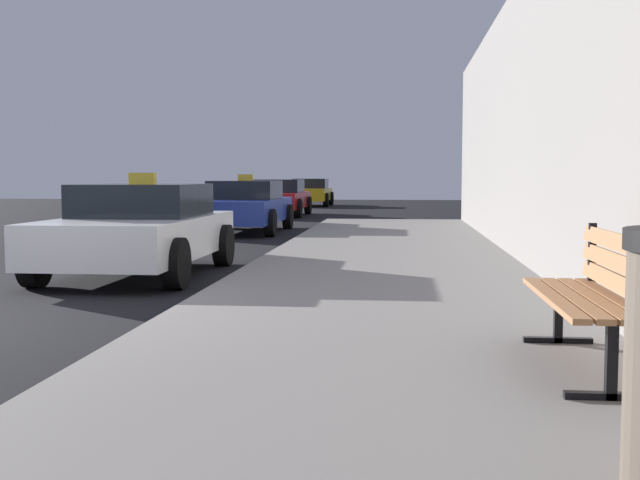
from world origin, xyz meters
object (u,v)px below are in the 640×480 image
Objects in this scene: car_blue at (244,206)px; car_red at (279,197)px; car_yellow at (310,192)px; bench at (597,288)px; car_white at (140,229)px.

car_red is at bearing -87.09° from car_blue.
car_red is 9.34m from car_yellow.
car_blue reaches higher than bench.
car_yellow is (-0.62, 26.26, -0.00)m from car_white.
car_blue is at bearing 91.22° from car_yellow.
car_yellow is (-5.49, 31.79, -0.02)m from bench.
car_white is 0.91× the size of car_blue.
car_red is (-0.42, 8.26, -0.00)m from car_blue.
car_white reaches higher than car_yellow.
car_red is (-0.67, 16.92, 0.00)m from car_white.
car_yellow is (0.05, 9.34, -0.00)m from car_red.
car_white is at bearing 131.54° from bench.
bench is 23.13m from car_red.
car_white is 26.27m from car_yellow.
bench is at bearing 131.37° from car_white.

